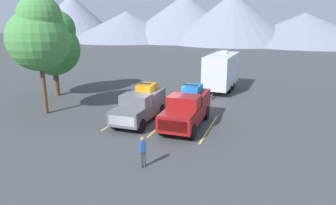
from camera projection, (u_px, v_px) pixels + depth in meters
name	position (u px, v px, depth m)	size (l,w,h in m)	color
ground_plane	(162.00, 124.00, 20.76)	(240.00, 240.00, 0.00)	#3F4244
pickup_truck_a	(141.00, 105.00, 21.12)	(2.20, 5.37, 2.56)	#595B60
pickup_truck_b	(187.00, 108.00, 20.13)	(2.25, 5.82, 2.65)	maroon
lot_stripe_a	(121.00, 118.00, 21.93)	(0.12, 5.50, 0.01)	gold
lot_stripe_b	(163.00, 123.00, 20.90)	(0.12, 5.50, 0.01)	gold
lot_stripe_c	(209.00, 128.00, 19.87)	(0.12, 5.50, 0.01)	gold
camper_trailer_a	(221.00, 70.00, 29.83)	(2.62, 7.51, 3.85)	silver
person_a	(143.00, 150.00, 14.46)	(0.29, 0.29, 1.57)	#3F3F42
tree_a	(39.00, 34.00, 21.49)	(4.42, 4.42, 8.54)	brown
tree_b	(54.00, 44.00, 27.28)	(4.78, 4.78, 7.65)	brown
mountain_ridge	(244.00, 20.00, 89.60)	(157.62, 51.27, 15.73)	gray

